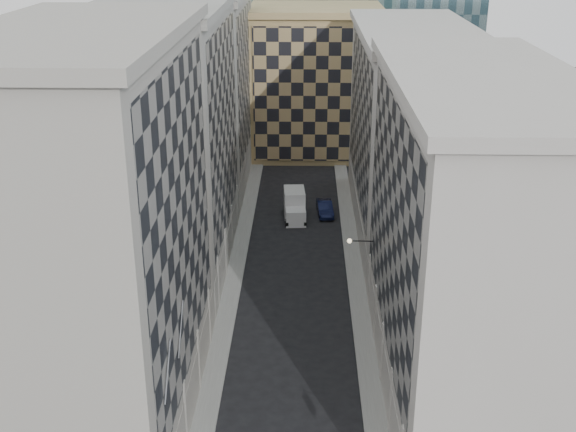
# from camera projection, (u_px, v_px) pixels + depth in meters

# --- Properties ---
(sidewalk_west) EXTENTS (1.50, 100.00, 0.15)m
(sidewalk_west) POSITION_uv_depth(u_px,v_px,m) (234.00, 276.00, 62.53)
(sidewalk_west) COLOR gray
(sidewalk_west) RESTS_ON ground
(sidewalk_east) EXTENTS (1.50, 100.00, 0.15)m
(sidewalk_east) POSITION_uv_depth(u_px,v_px,m) (356.00, 277.00, 62.29)
(sidewalk_east) COLOR gray
(sidewalk_east) RESTS_ON ground
(bldg_left_a) EXTENTS (10.80, 22.80, 23.70)m
(bldg_left_a) POSITION_uv_depth(u_px,v_px,m) (98.00, 241.00, 40.63)
(bldg_left_a) COLOR #A19A91
(bldg_left_a) RESTS_ON ground
(bldg_left_b) EXTENTS (10.80, 22.80, 22.70)m
(bldg_left_b) POSITION_uv_depth(u_px,v_px,m) (168.00, 141.00, 61.19)
(bldg_left_b) COLOR gray
(bldg_left_b) RESTS_ON ground
(bldg_left_c) EXTENTS (10.80, 22.80, 21.70)m
(bldg_left_c) POSITION_uv_depth(u_px,v_px,m) (203.00, 91.00, 81.75)
(bldg_left_c) COLOR #A19A91
(bldg_left_c) RESTS_ON ground
(bldg_right_a) EXTENTS (10.80, 26.80, 20.70)m
(bldg_right_a) POSITION_uv_depth(u_px,v_px,m) (468.00, 241.00, 44.41)
(bldg_right_a) COLOR #B3ADA4
(bldg_right_a) RESTS_ON ground
(bldg_right_b) EXTENTS (10.80, 28.80, 19.70)m
(bldg_right_b) POSITION_uv_depth(u_px,v_px,m) (410.00, 131.00, 69.59)
(bldg_right_b) COLOR #B3ADA4
(bldg_right_b) RESTS_ON ground
(tan_block) EXTENTS (16.80, 14.80, 18.80)m
(tan_block) POSITION_uv_depth(u_px,v_px,m) (315.00, 81.00, 93.93)
(tan_block) COLOR tan
(tan_block) RESTS_ON ground
(flagpoles_left) EXTENTS (0.10, 6.33, 2.33)m
(flagpoles_left) POSITION_uv_depth(u_px,v_px,m) (175.00, 349.00, 37.33)
(flagpoles_left) COLOR gray
(flagpoles_left) RESTS_ON ground
(bracket_lamp) EXTENTS (1.98, 0.36, 0.36)m
(bracket_lamp) POSITION_uv_depth(u_px,v_px,m) (352.00, 241.00, 54.45)
(bracket_lamp) COLOR black
(bracket_lamp) RESTS_ON ground
(box_truck) EXTENTS (2.46, 5.31, 2.84)m
(box_truck) POSITION_uv_depth(u_px,v_px,m) (295.00, 206.00, 74.69)
(box_truck) COLOR white
(box_truck) RESTS_ON ground
(dark_car) EXTENTS (1.88, 4.48, 1.44)m
(dark_car) POSITION_uv_depth(u_px,v_px,m) (325.00, 208.00, 75.64)
(dark_car) COLOR #0E1333
(dark_car) RESTS_ON ground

